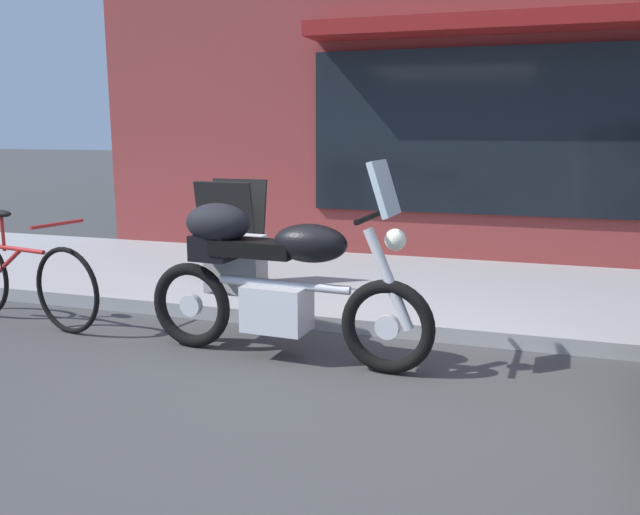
% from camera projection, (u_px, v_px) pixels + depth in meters
% --- Properties ---
extents(ground_plane, '(80.00, 80.00, 0.00)m').
position_uv_depth(ground_plane, '(295.00, 390.00, 4.08)').
color(ground_plane, '#3C3C3C').
extents(touring_motorcycle, '(2.12, 0.75, 1.39)m').
position_uv_depth(touring_motorcycle, '(268.00, 273.00, 4.60)').
color(touring_motorcycle, black).
rests_on(touring_motorcycle, ground_plane).
extents(parked_bicycle, '(1.73, 0.52, 0.94)m').
position_uv_depth(parked_bicycle, '(21.00, 279.00, 5.41)').
color(parked_bicycle, black).
rests_on(parked_bicycle, ground_plane).
extents(sandwich_board_sign, '(0.55, 0.42, 1.00)m').
position_uv_depth(sandwich_board_sign, '(232.00, 234.00, 6.18)').
color(sandwich_board_sign, black).
rests_on(sandwich_board_sign, sidewalk_curb).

